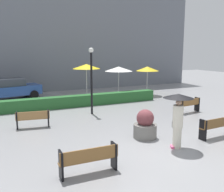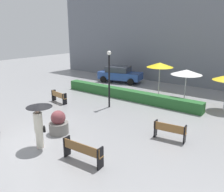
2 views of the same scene
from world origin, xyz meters
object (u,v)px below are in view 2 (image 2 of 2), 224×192
(bench_far_right, at_px, (170,130))
(pedestrian_with_umbrella, at_px, (39,118))
(patio_umbrella_yellow, at_px, (160,65))
(parked_car, at_px, (120,74))
(patio_umbrella_white, at_px, (186,72))
(bench_near_right, at_px, (82,150))
(lamp_post, at_px, (109,73))
(planter_pot, at_px, (59,124))
(bench_far_left, at_px, (59,96))

(bench_far_right, bearing_deg, pedestrian_with_umbrella, -136.22)
(patio_umbrella_yellow, relative_size, parked_car, 0.58)
(bench_far_right, relative_size, patio_umbrella_white, 0.65)
(bench_far_right, relative_size, bench_near_right, 0.84)
(lamp_post, distance_m, patio_umbrella_yellow, 4.84)
(lamp_post, bearing_deg, bench_near_right, -61.33)
(planter_pot, height_order, lamp_post, lamp_post)
(planter_pot, bearing_deg, lamp_post, 96.05)
(bench_far_left, xyz_separation_m, patio_umbrella_white, (7.21, 5.34, 1.74))
(bench_far_right, bearing_deg, lamp_post, 157.50)
(bench_far_right, relative_size, planter_pot, 1.28)
(pedestrian_with_umbrella, bearing_deg, patio_umbrella_white, 75.14)
(bench_far_right, height_order, bench_far_left, bench_far_right)
(pedestrian_with_umbrella, distance_m, patio_umbrella_white, 10.63)
(bench_near_right, height_order, pedestrian_with_umbrella, pedestrian_with_umbrella)
(bench_far_left, relative_size, planter_pot, 1.28)
(bench_far_left, distance_m, pedestrian_with_umbrella, 6.72)
(planter_pot, height_order, patio_umbrella_yellow, patio_umbrella_yellow)
(bench_near_right, height_order, patio_umbrella_yellow, patio_umbrella_yellow)
(parked_car, bearing_deg, lamp_post, -60.17)
(lamp_post, relative_size, patio_umbrella_yellow, 1.44)
(bench_far_right, height_order, pedestrian_with_umbrella, pedestrian_with_umbrella)
(patio_umbrella_white, bearing_deg, bench_far_right, -75.72)
(bench_far_right, bearing_deg, patio_umbrella_white, 104.28)
(parked_car, bearing_deg, bench_near_right, -60.72)
(patio_umbrella_yellow, bearing_deg, patio_umbrella_white, -16.35)
(bench_far_right, distance_m, bench_near_right, 4.36)
(bench_far_right, height_order, patio_umbrella_yellow, patio_umbrella_yellow)
(bench_far_left, bearing_deg, lamp_post, 21.57)
(lamp_post, bearing_deg, bench_far_right, -22.50)
(patio_umbrella_white, bearing_deg, bench_far_left, -143.51)
(patio_umbrella_white, bearing_deg, bench_near_right, -92.19)
(lamp_post, bearing_deg, patio_umbrella_white, 46.78)
(planter_pot, height_order, parked_car, parked_car)
(lamp_post, height_order, parked_car, lamp_post)
(lamp_post, relative_size, parked_car, 0.84)
(bench_near_right, bearing_deg, pedestrian_with_umbrella, -175.18)
(bench_far_right, bearing_deg, planter_pot, -150.80)
(patio_umbrella_yellow, bearing_deg, bench_far_right, -60.19)
(bench_near_right, distance_m, patio_umbrella_white, 10.19)
(planter_pot, bearing_deg, bench_far_left, 139.18)
(bench_far_right, xyz_separation_m, patio_umbrella_white, (-1.56, 6.14, 1.72))
(bench_far_right, relative_size, lamp_post, 0.41)
(bench_near_right, height_order, planter_pot, planter_pot)
(bench_near_right, distance_m, lamp_post, 7.17)
(pedestrian_with_umbrella, height_order, parked_car, pedestrian_with_umbrella)
(bench_far_left, distance_m, parked_car, 8.20)
(lamp_post, height_order, patio_umbrella_yellow, lamp_post)
(planter_pot, bearing_deg, patio_umbrella_white, 70.01)
(patio_umbrella_yellow, distance_m, parked_car, 5.91)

